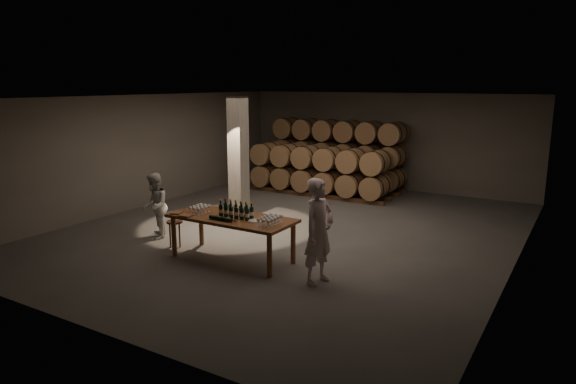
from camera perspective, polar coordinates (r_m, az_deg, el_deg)
The scene contains 15 objects.
room at distance 13.39m, azimuth -5.52°, elevation 3.72°, with size 12.00×12.00×12.00m.
tasting_table at distance 10.38m, azimuth -6.27°, elevation -3.30°, with size 2.60×1.10×0.90m.
barrel_stack_back at distance 17.49m, azimuth 5.50°, elevation 4.35°, with size 4.70×0.95×2.31m.
barrel_stack_front at distance 16.30m, azimuth 3.35°, elevation 2.51°, with size 4.70×0.95×1.57m.
bottle_cluster at distance 10.28m, azimuth -5.80°, elevation -2.16°, with size 0.73×0.23×0.33m.
lying_bottles at distance 10.09m, azimuth -7.44°, elevation -2.94°, with size 0.62×0.08×0.08m.
glass_cluster_left at distance 10.75m, azimuth -9.79°, elevation -1.69°, with size 0.30×0.41×0.16m.
glass_cluster_right at distance 9.75m, azimuth -2.03°, elevation -2.93°, with size 0.30×0.52×0.16m.
plate at distance 9.99m, azimuth -3.65°, elevation -3.21°, with size 0.27×0.27×0.02m, color white.
notebook_near at distance 10.52m, azimuth -11.30°, elevation -2.59°, with size 0.25×0.20×0.03m, color brown.
notebook_corner at distance 10.82m, azimuth -12.25°, elevation -2.25°, with size 0.20×0.25×0.02m, color brown.
pen at distance 10.54m, azimuth -10.92°, elevation -2.60°, with size 0.01×0.01×0.13m, color black.
stool at distance 11.48m, azimuth -12.48°, elevation -3.68°, with size 0.35×0.35×0.58m.
person_man at distance 9.12m, azimuth 3.42°, elevation -4.39°, with size 0.70×0.46×1.91m, color silver.
person_woman at distance 12.16m, azimuth -14.58°, elevation -1.51°, with size 0.74×0.58×1.52m, color silver.
Camera 1 is at (6.09, -10.45, 3.55)m, focal length 32.00 mm.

